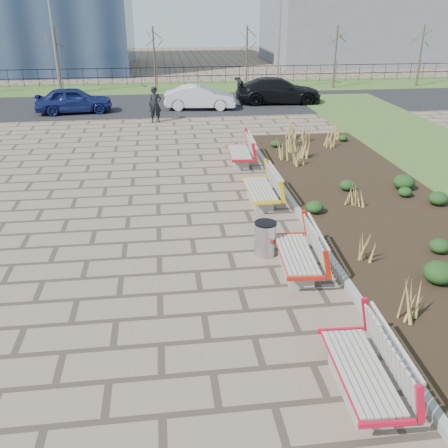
{
  "coord_description": "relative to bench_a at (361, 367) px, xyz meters",
  "views": [
    {
      "loc": [
        0.2,
        -7.2,
        5.53
      ],
      "look_at": [
        1.5,
        3.0,
        0.9
      ],
      "focal_mm": 40.0,
      "sensor_mm": 36.0,
      "label": 1
    }
  ],
  "objects": [
    {
      "name": "ground",
      "position": [
        -3.0,
        1.57,
        -0.5
      ],
      "size": [
        120.0,
        120.0,
        0.0
      ],
      "primitive_type": "plane",
      "color": "#6F5B4C",
      "rests_on": "ground"
    },
    {
      "name": "planting_bed",
      "position": [
        3.25,
        6.57,
        -0.45
      ],
      "size": [
        4.5,
        18.0,
        0.1
      ],
      "primitive_type": "cube",
      "color": "black",
      "rests_on": "ground"
    },
    {
      "name": "planting_curb",
      "position": [
        0.92,
        6.57,
        -0.42
      ],
      "size": [
        0.16,
        18.0,
        0.15
      ],
      "primitive_type": "cube",
      "color": "gray",
      "rests_on": "ground"
    },
    {
      "name": "grass_verge_far",
      "position": [
        -3.0,
        29.57,
        -0.48
      ],
      "size": [
        80.0,
        5.0,
        0.04
      ],
      "primitive_type": "cube",
      "color": "#33511E",
      "rests_on": "ground"
    },
    {
      "name": "road",
      "position": [
        -3.0,
        23.57,
        -0.49
      ],
      "size": [
        80.0,
        7.0,
        0.02
      ],
      "primitive_type": "cube",
      "color": "black",
      "rests_on": "ground"
    },
    {
      "name": "bench_a",
      "position": [
        0.0,
        0.0,
        0.0
      ],
      "size": [
        0.98,
        2.13,
        1.0
      ],
      "primitive_type": null,
      "rotation": [
        0.0,
        0.0,
        -0.04
      ],
      "color": "red",
      "rests_on": "ground"
    },
    {
      "name": "bench_b",
      "position": [
        0.0,
        3.79,
        0.0
      ],
      "size": [
        1.03,
        2.15,
        1.0
      ],
      "primitive_type": null,
      "rotation": [
        0.0,
        0.0,
        -0.06
      ],
      "color": "red",
      "rests_on": "ground"
    },
    {
      "name": "bench_c",
      "position": [
        0.0,
        7.91,
        0.0
      ],
      "size": [
        0.9,
        2.1,
        1.0
      ],
      "primitive_type": null,
      "rotation": [
        0.0,
        0.0,
        -0.0
      ],
      "color": "yellow",
      "rests_on": "ground"
    },
    {
      "name": "bench_d",
      "position": [
        0.0,
        11.87,
        0.0
      ],
      "size": [
        0.99,
        2.14,
        1.0
      ],
      "primitive_type": null,
      "rotation": [
        0.0,
        0.0,
        -0.04
      ],
      "color": "red",
      "rests_on": "ground"
    },
    {
      "name": "litter_bin",
      "position": [
        -0.52,
        4.67,
        -0.09
      ],
      "size": [
        0.5,
        0.5,
        0.82
      ],
      "primitive_type": "cylinder",
      "color": "#B2B2B7",
      "rests_on": "ground"
    },
    {
      "name": "pedestrian",
      "position": [
        -3.03,
        19.15,
        0.36
      ],
      "size": [
        0.66,
        0.46,
        1.72
      ],
      "primitive_type": "imported",
      "rotation": [
        0.0,
        0.0,
        0.09
      ],
      "color": "black",
      "rests_on": "ground"
    },
    {
      "name": "car_blue",
      "position": [
        -7.31,
        21.89,
        0.19
      ],
      "size": [
        4.09,
        2.01,
        1.34
      ],
      "primitive_type": "imported",
      "rotation": [
        0.0,
        0.0,
        1.68
      ],
      "color": "#121B50",
      "rests_on": "road"
    },
    {
      "name": "car_silver",
      "position": [
        -0.59,
        22.05,
        0.16
      ],
      "size": [
        4.0,
        1.77,
        1.28
      ],
      "primitive_type": "imported",
      "rotation": [
        0.0,
        0.0,
        1.46
      ],
      "color": "silver",
      "rests_on": "road"
    },
    {
      "name": "car_black",
      "position": [
        4.05,
        23.23,
        0.24
      ],
      "size": [
        5.04,
        2.25,
        1.44
      ],
      "primitive_type": "imported",
      "rotation": [
        0.0,
        0.0,
        1.52
      ],
      "color": "black",
      "rests_on": "road"
    },
    {
      "name": "tree_b",
      "position": [
        -9.0,
        28.07,
        1.54
      ],
      "size": [
        1.4,
        1.4,
        4.0
      ],
      "primitive_type": null,
      "color": "#4C3D2D",
      "rests_on": "grass_verge_far"
    },
    {
      "name": "tree_c",
      "position": [
        -3.0,
        28.07,
        1.54
      ],
      "size": [
        1.4,
        1.4,
        4.0
      ],
      "primitive_type": null,
      "color": "#4C3D2D",
      "rests_on": "grass_verge_far"
    },
    {
      "name": "tree_d",
      "position": [
        3.0,
        28.07,
        1.54
      ],
      "size": [
        1.4,
        1.4,
        4.0
      ],
      "primitive_type": null,
      "color": "#4C3D2D",
      "rests_on": "grass_verge_far"
    },
    {
      "name": "tree_e",
      "position": [
        9.0,
        28.07,
        1.54
      ],
      "size": [
        1.4,
        1.4,
        4.0
      ],
      "primitive_type": null,
      "color": "#4C3D2D",
      "rests_on": "grass_verge_far"
    },
    {
      "name": "tree_f",
      "position": [
        15.0,
        28.07,
        1.54
      ],
      "size": [
        1.4,
        1.4,
        4.0
      ],
      "primitive_type": null,
      "color": "#4C3D2D",
      "rests_on": "grass_verge_far"
    },
    {
      "name": "lamp_west",
      "position": [
        -9.0,
        27.57,
        2.54
      ],
      "size": [
        0.24,
        0.6,
        6.0
      ],
      "primitive_type": null,
      "color": "gray",
      "rests_on": "grass_verge_far"
    },
    {
      "name": "lamp_east",
      "position": [
        5.0,
        27.57,
        2.54
      ],
      "size": [
        0.24,
        0.6,
        6.0
      ],
      "primitive_type": null,
      "color": "gray",
      "rests_on": "grass_verge_far"
    },
    {
      "name": "railing_fence",
      "position": [
        -3.0,
        31.07,
        0.14
      ],
      "size": [
        44.0,
        0.1,
        1.2
      ],
      "primitive_type": null,
      "color": "black",
      "rests_on": "grass_verge_far"
    },
    {
      "name": "building_grey",
      "position": [
        17.0,
        43.57,
        4.5
      ],
      "size": [
        18.0,
        12.0,
        10.0
      ],
      "primitive_type": "cube",
      "color": "slate",
      "rests_on": "ground"
    }
  ]
}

